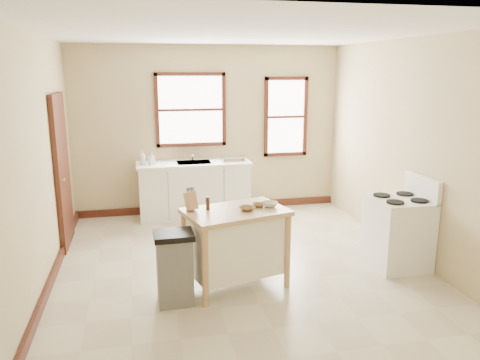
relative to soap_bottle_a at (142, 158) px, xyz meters
name	(u,v)px	position (x,y,z in m)	size (l,w,h in m)	color
floor	(240,267)	(1.13, -2.16, -1.04)	(5.00, 5.00, 0.00)	#C0B898
ceiling	(240,33)	(1.13, -2.16, 1.76)	(5.00, 5.00, 0.00)	white
wall_back	(209,130)	(1.13, 0.34, 0.36)	(4.50, 0.04, 2.80)	tan
wall_left	(38,165)	(-1.12, -2.16, 0.36)	(0.04, 5.00, 2.80)	tan
wall_right	(412,150)	(3.38, -2.16, 0.36)	(0.04, 5.00, 2.80)	tan
window_main	(191,110)	(0.83, 0.32, 0.71)	(1.17, 0.06, 1.22)	#3B1B10
window_side	(286,117)	(2.48, 0.32, 0.56)	(0.77, 0.06, 1.37)	#3B1B10
door_left	(62,171)	(-1.08, -0.86, 0.01)	(0.06, 0.90, 2.10)	#3B1B10
baseboard_back	(210,207)	(1.13, 0.31, -0.98)	(4.50, 0.04, 0.12)	#3B1B10
baseboard_left	(52,279)	(-1.09, -2.16, -0.98)	(0.04, 5.00, 0.12)	#3B1B10
sink_counter	(195,189)	(0.83, 0.04, -0.58)	(1.86, 0.62, 0.92)	white
faucet	(192,154)	(0.83, 0.22, -0.01)	(0.03, 0.03, 0.22)	silver
soap_bottle_a	(142,158)	(0.00, 0.00, 0.00)	(0.09, 0.09, 0.23)	#B2B2B2
soap_bottle_b	(152,159)	(0.15, -0.01, -0.02)	(0.09, 0.09, 0.20)	#B2B2B2
dish_rack	(233,159)	(1.46, -0.02, -0.07)	(0.37, 0.28, 0.09)	silver
kitchen_island	(236,248)	(0.97, -2.64, -0.59)	(1.10, 0.70, 0.90)	tan
knife_block	(191,202)	(0.49, -2.56, -0.04)	(0.10, 0.10, 0.20)	#D8B371
pepper_grinder	(208,203)	(0.67, -2.58, -0.07)	(0.04, 0.04, 0.15)	#3C1F10
bowl_a	(247,208)	(1.09, -2.69, -0.12)	(0.17, 0.17, 0.04)	brown
bowl_b	(259,205)	(1.25, -2.58, -0.12)	(0.15, 0.15, 0.04)	brown
bowl_c	(270,204)	(1.37, -2.60, -0.11)	(0.18, 0.18, 0.05)	silver
trash_bin	(175,268)	(0.26, -2.92, -0.65)	(0.40, 0.34, 0.78)	#5E5E5C
gas_stove	(398,222)	(3.05, -2.52, -0.47)	(0.70, 0.71, 1.14)	white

